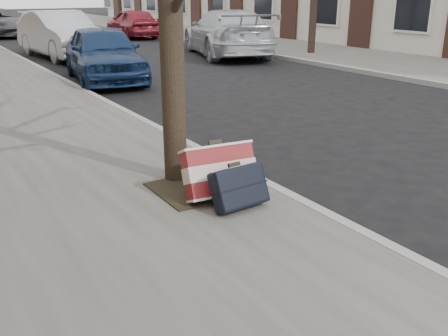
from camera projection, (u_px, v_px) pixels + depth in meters
ground at (412, 197)px, 5.38m from camera, size 120.00×120.00×0.00m
far_sidewalk at (237, 41)px, 21.21m from camera, size 4.00×70.00×0.12m
dirt_patch at (196, 188)px, 5.28m from camera, size 0.85×0.85×0.02m
suitcase_red at (220, 171)px, 4.99m from camera, size 0.76×0.48×0.55m
suitcase_navy at (239, 187)px, 4.75m from camera, size 0.58×0.36×0.44m
car_near_front at (104, 53)px, 12.01m from camera, size 2.21×4.10×1.33m
car_near_mid at (61, 35)px, 16.10m from camera, size 1.94×4.58×1.47m
car_far_front at (227, 33)px, 16.54m from camera, size 3.54×5.58×1.51m
car_far_back at (132, 23)px, 22.89m from camera, size 1.69×3.90×1.31m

